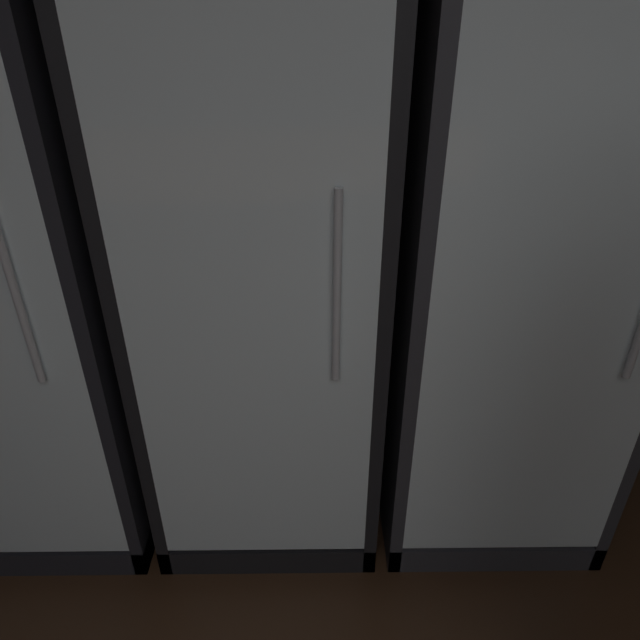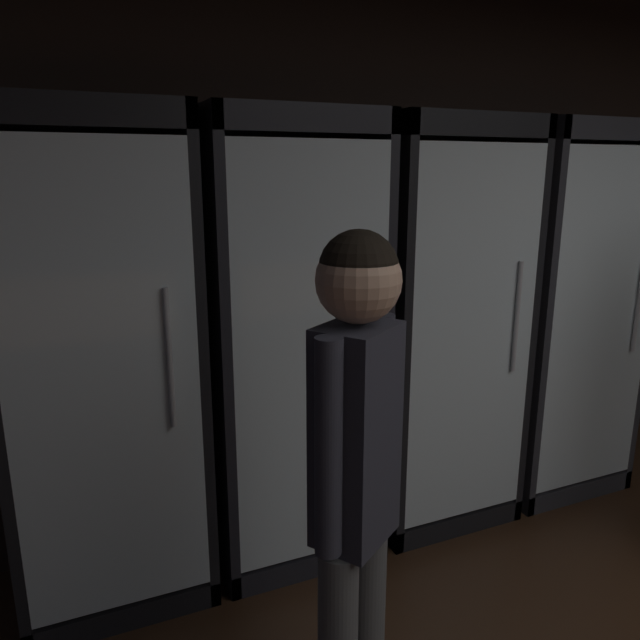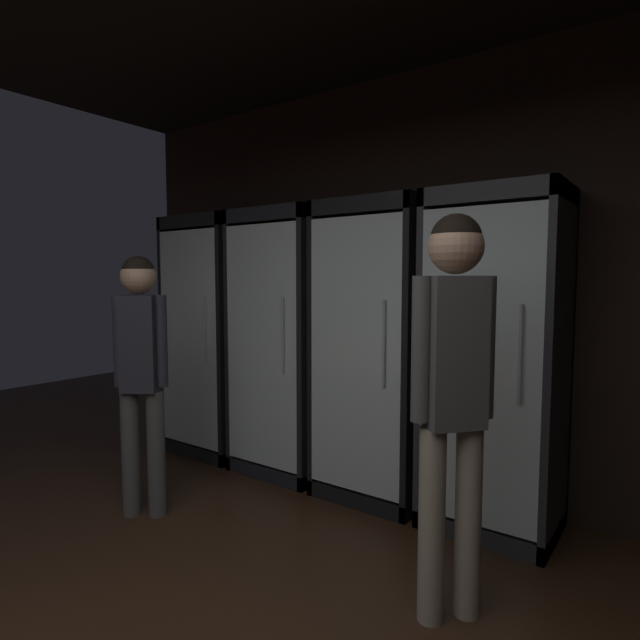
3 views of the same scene
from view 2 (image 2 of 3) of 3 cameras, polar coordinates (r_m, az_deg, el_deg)
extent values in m
cube|color=black|center=(3.40, 15.52, 8.73)|extent=(6.00, 0.06, 2.80)
cube|color=black|center=(2.67, -20.56, -2.68)|extent=(0.72, 0.04, 1.92)
cube|color=black|center=(2.43, -28.15, -5.09)|extent=(0.04, 0.56, 1.92)
cube|color=black|center=(2.46, -12.32, -3.50)|extent=(0.04, 0.56, 1.92)
cube|color=black|center=(2.32, -22.17, 17.55)|extent=(0.72, 0.56, 0.10)
cube|color=black|center=(2.83, -18.51, -22.07)|extent=(0.72, 0.56, 0.10)
cube|color=white|center=(2.64, -20.52, -2.85)|extent=(0.64, 0.02, 1.68)
cube|color=silver|center=(2.17, -19.71, -6.44)|extent=(0.64, 0.02, 1.68)
cylinder|color=#B2B2B7|center=(2.13, -14.12, -3.62)|extent=(0.02, 0.02, 0.50)
cube|color=silver|center=(2.79, -18.63, -20.90)|extent=(0.62, 0.48, 0.02)
cylinder|color=black|center=(2.73, -22.32, -19.21)|extent=(0.07, 0.07, 0.22)
cylinder|color=black|center=(2.66, -22.62, -16.65)|extent=(0.02, 0.02, 0.07)
cylinder|color=#B2332D|center=(2.73, -22.31, -19.29)|extent=(0.07, 0.07, 0.07)
cylinder|color=#194723|center=(2.72, -15.31, -19.03)|extent=(0.07, 0.07, 0.20)
cylinder|color=#194723|center=(2.64, -15.51, -16.53)|extent=(0.02, 0.02, 0.08)
cylinder|color=#2D2D33|center=(2.72, -15.29, -19.26)|extent=(0.08, 0.08, 0.06)
cube|color=silver|center=(2.52, -19.63, -10.45)|extent=(0.62, 0.48, 0.02)
cylinder|color=black|center=(2.45, -25.04, -8.62)|extent=(0.07, 0.07, 0.22)
cylinder|color=black|center=(2.41, -25.40, -5.40)|extent=(0.03, 0.03, 0.07)
cylinder|color=beige|center=(2.46, -25.01, -8.91)|extent=(0.08, 0.08, 0.07)
cylinder|color=#336B38|center=(2.48, -21.85, -8.15)|extent=(0.07, 0.07, 0.22)
cylinder|color=#336B38|center=(2.43, -22.17, -4.94)|extent=(0.03, 0.03, 0.08)
cylinder|color=white|center=(2.48, -21.86, -8.08)|extent=(0.08, 0.08, 0.07)
cylinder|color=#9EAD99|center=(2.45, -18.08, -8.09)|extent=(0.07, 0.07, 0.22)
cylinder|color=#9EAD99|center=(2.40, -18.35, -4.81)|extent=(0.02, 0.02, 0.08)
cylinder|color=#2D2D33|center=(2.45, -18.05, -8.46)|extent=(0.07, 0.07, 0.09)
cylinder|color=black|center=(2.47, -14.60, -7.44)|extent=(0.07, 0.07, 0.23)
cylinder|color=black|center=(2.42, -14.81, -4.20)|extent=(0.02, 0.02, 0.06)
cylinder|color=#B2332D|center=(2.48, -14.55, -8.09)|extent=(0.07, 0.07, 0.07)
cube|color=silver|center=(2.35, -20.75, 1.99)|extent=(0.62, 0.48, 0.02)
cylinder|color=black|center=(2.33, -26.89, 4.16)|extent=(0.07, 0.07, 0.22)
cylinder|color=black|center=(2.31, -27.31, 7.86)|extent=(0.02, 0.02, 0.09)
cylinder|color=#2D2D33|center=(2.33, -26.88, 4.07)|extent=(0.07, 0.07, 0.06)
cylinder|color=gray|center=(2.37, -22.68, 4.33)|extent=(0.07, 0.07, 0.18)
cylinder|color=gray|center=(2.35, -22.99, 7.57)|extent=(0.02, 0.02, 0.09)
cylinder|color=beige|center=(2.37, -22.64, 3.91)|extent=(0.08, 0.08, 0.06)
cylinder|color=gray|center=(2.30, -18.89, 4.75)|extent=(0.06, 0.06, 0.21)
cylinder|color=gray|center=(2.29, -19.16, 8.17)|extent=(0.02, 0.02, 0.07)
cylinder|color=white|center=(2.31, -18.87, 4.56)|extent=(0.07, 0.07, 0.07)
cylinder|color=black|center=(2.41, -15.66, 5.05)|extent=(0.07, 0.07, 0.18)
cylinder|color=black|center=(2.39, -15.86, 8.05)|extent=(0.02, 0.02, 0.07)
cylinder|color=#2D2D33|center=(2.41, -15.62, 4.53)|extent=(0.07, 0.07, 0.06)
cube|color=black|center=(2.80, -4.91, -1.04)|extent=(0.72, 0.04, 1.92)
cube|color=black|center=(2.48, -10.40, -3.28)|extent=(0.04, 0.56, 1.92)
cube|color=black|center=(2.70, 3.68, -1.62)|extent=(0.04, 0.56, 1.92)
cube|color=black|center=(2.47, -3.34, 18.25)|extent=(0.72, 0.56, 0.10)
cube|color=black|center=(2.96, -2.81, -19.57)|extent=(0.72, 0.56, 0.10)
cube|color=white|center=(2.77, -4.71, -1.19)|extent=(0.64, 0.02, 1.68)
cube|color=silver|center=(2.33, -0.72, -4.17)|extent=(0.64, 0.02, 1.68)
cylinder|color=#B2B2B7|center=(2.37, 4.31, -1.48)|extent=(0.02, 0.02, 0.50)
cube|color=silver|center=(2.92, -2.82, -18.43)|extent=(0.62, 0.48, 0.02)
cylinder|color=#194723|center=(2.85, -6.34, -16.64)|extent=(0.07, 0.07, 0.22)
cylinder|color=#194723|center=(2.78, -6.43, -13.97)|extent=(0.03, 0.03, 0.09)
cylinder|color=#B2332D|center=(2.85, -6.34, -16.69)|extent=(0.07, 0.07, 0.07)
cylinder|color=black|center=(2.89, 0.08, -15.94)|extent=(0.07, 0.07, 0.23)
cylinder|color=black|center=(2.81, 0.08, -13.22)|extent=(0.03, 0.03, 0.08)
cylinder|color=tan|center=(2.90, 0.08, -16.49)|extent=(0.08, 0.08, 0.06)
cube|color=silver|center=(2.66, -2.97, -8.28)|extent=(0.62, 0.48, 0.02)
cylinder|color=gray|center=(2.58, -8.25, -6.66)|extent=(0.08, 0.08, 0.19)
cylinder|color=gray|center=(2.54, -8.36, -3.86)|extent=(0.03, 0.03, 0.07)
cylinder|color=tan|center=(2.59, -8.24, -7.06)|extent=(0.08, 0.08, 0.07)
cylinder|color=gray|center=(2.56, -4.41, -6.58)|extent=(0.07, 0.07, 0.20)
cylinder|color=gray|center=(2.52, -4.47, -3.69)|extent=(0.03, 0.03, 0.07)
cylinder|color=#2D2D33|center=(2.57, -4.40, -7.11)|extent=(0.08, 0.08, 0.06)
cylinder|color=gray|center=(2.65, -1.64, -6.01)|extent=(0.08, 0.08, 0.19)
cylinder|color=gray|center=(2.60, -1.66, -3.08)|extent=(0.03, 0.03, 0.10)
cylinder|color=white|center=(2.66, -1.63, -6.54)|extent=(0.08, 0.08, 0.07)
cylinder|color=brown|center=(2.74, 1.26, -5.31)|extent=(0.07, 0.07, 0.19)
cylinder|color=brown|center=(2.70, 1.27, -2.77)|extent=(0.03, 0.03, 0.07)
cylinder|color=tan|center=(2.74, 1.26, -5.36)|extent=(0.07, 0.07, 0.06)
cube|color=silver|center=(2.50, -3.13, 3.57)|extent=(0.62, 0.48, 0.02)
cylinder|color=#194723|center=(2.42, -7.52, 6.10)|extent=(0.08, 0.08, 0.24)
cylinder|color=#194723|center=(2.40, -7.64, 9.86)|extent=(0.03, 0.03, 0.08)
cylinder|color=white|center=(2.41, -7.53, 6.27)|extent=(0.08, 0.08, 0.08)
cylinder|color=brown|center=(2.52, -3.46, 6.06)|extent=(0.07, 0.07, 0.19)
cylinder|color=brown|center=(2.50, -3.50, 9.02)|extent=(0.03, 0.03, 0.07)
cylinder|color=#B2332D|center=(2.52, -3.46, 6.01)|extent=(0.07, 0.07, 0.07)
cylinder|color=#9EAD99|center=(2.53, 1.32, 6.13)|extent=(0.08, 0.08, 0.20)
cylinder|color=#9EAD99|center=(2.51, 1.34, 9.47)|extent=(0.03, 0.03, 0.10)
cylinder|color=#B2332D|center=(2.53, 1.32, 5.98)|extent=(0.08, 0.08, 0.07)
cube|color=black|center=(3.12, 8.44, 0.42)|extent=(0.72, 0.04, 1.92)
cube|color=black|center=(2.74, 5.27, -1.42)|extent=(0.04, 0.56, 1.92)
cube|color=black|center=(3.11, 16.26, -0.04)|extent=(0.04, 0.56, 1.92)
cube|color=black|center=(2.82, 12.03, 17.46)|extent=(0.72, 0.56, 0.10)
cube|color=black|center=(3.26, 10.33, -16.33)|extent=(0.72, 0.56, 0.10)
cube|color=white|center=(3.09, 8.73, 0.30)|extent=(0.64, 0.02, 1.68)
cube|color=silver|center=(2.70, 14.33, -2.02)|extent=(0.64, 0.02, 1.68)
cylinder|color=#B2B2B7|center=(2.79, 18.25, 0.27)|extent=(0.02, 0.02, 0.50)
cube|color=silver|center=(3.22, 10.39, -15.26)|extent=(0.62, 0.48, 0.02)
cylinder|color=black|center=(3.07, 6.54, -14.49)|extent=(0.06, 0.06, 0.19)
cylinder|color=black|center=(3.01, 6.61, -12.35)|extent=(0.02, 0.02, 0.06)
cylinder|color=#2D2D33|center=(3.08, 6.54, -14.71)|extent=(0.07, 0.07, 0.07)
cylinder|color=#194723|center=(3.15, 9.22, -13.66)|extent=(0.07, 0.07, 0.20)
cylinder|color=#194723|center=(3.09, 9.33, -11.30)|extent=(0.02, 0.02, 0.08)
cylinder|color=tan|center=(3.16, 9.21, -13.99)|extent=(0.07, 0.07, 0.08)
cylinder|color=gray|center=(3.24, 11.37, -13.12)|extent=(0.07, 0.07, 0.19)
cylinder|color=gray|center=(3.18, 11.48, -11.04)|extent=(0.02, 0.02, 0.07)
cylinder|color=beige|center=(3.24, 11.37, -13.07)|extent=(0.08, 0.08, 0.07)
cylinder|color=gray|center=(3.29, 13.98, -12.32)|extent=(0.06, 0.06, 0.23)
cylinder|color=gray|center=(3.23, 14.15, -9.78)|extent=(0.02, 0.02, 0.08)
cylinder|color=white|center=(3.29, 13.99, -12.24)|extent=(0.06, 0.06, 0.09)
cube|color=silver|center=(3.04, 10.74, -8.40)|extent=(0.62, 0.48, 0.02)
cylinder|color=black|center=(2.85, 7.31, -7.57)|extent=(0.06, 0.06, 0.19)
cylinder|color=black|center=(2.80, 7.40, -4.94)|extent=(0.02, 0.02, 0.08)
cylinder|color=white|center=(2.85, 7.30, -7.88)|extent=(0.07, 0.07, 0.07)
cylinder|color=#336B38|center=(2.96, 9.66, -6.50)|extent=(0.07, 0.07, 0.23)
cylinder|color=#336B38|center=(2.91, 9.78, -3.74)|extent=(0.03, 0.03, 0.07)
cylinder|color=#2D2D33|center=(2.96, 9.66, -6.37)|extent=(0.07, 0.07, 0.06)
cylinder|color=#194723|center=(3.05, 11.79, -6.25)|extent=(0.07, 0.07, 0.19)
cylinder|color=#194723|center=(3.01, 11.92, -3.83)|extent=(0.03, 0.03, 0.08)
cylinder|color=beige|center=(3.06, 11.78, -6.59)|extent=(0.07, 0.07, 0.05)
cylinder|color=#9EAD99|center=(3.15, 14.35, -5.54)|extent=(0.07, 0.07, 0.22)
cylinder|color=#9EAD99|center=(3.10, 14.52, -2.91)|extent=(0.02, 0.02, 0.08)
cylinder|color=#B2332D|center=(3.15, 14.34, -5.62)|extent=(0.08, 0.08, 0.08)
cube|color=silver|center=(2.91, 11.11, -0.79)|extent=(0.62, 0.48, 0.02)
cylinder|color=#336B38|center=(2.82, 8.09, 1.29)|extent=(0.08, 0.08, 0.21)
cylinder|color=#336B38|center=(2.79, 8.20, 4.33)|extent=(0.03, 0.03, 0.09)
cylinder|color=#B2332D|center=(2.82, 8.09, 1.29)|extent=(0.08, 0.08, 0.08)
cylinder|color=black|center=(3.01, 13.22, 1.95)|extent=(0.06, 0.06, 0.22)
cylinder|color=black|center=(2.99, 13.38, 4.71)|extent=(0.02, 0.02, 0.07)
cylinder|color=#2D2D33|center=(3.02, 13.19, 1.42)|extent=(0.07, 0.07, 0.06)
cube|color=silver|center=(2.83, 11.51, 7.39)|extent=(0.62, 0.48, 0.02)
cylinder|color=#9EAD99|center=(2.76, 8.85, 9.65)|extent=(0.07, 0.07, 0.21)
cylinder|color=#9EAD99|center=(2.75, 8.96, 12.49)|extent=(0.02, 0.02, 0.07)
cylinder|color=#2D2D33|center=(2.76, 8.84, 9.40)|extent=(0.07, 0.07, 0.07)
cylinder|color=#336B38|center=(2.88, 14.69, 9.61)|extent=(0.07, 0.07, 0.21)
cylinder|color=#336B38|center=(2.87, 14.88, 12.54)|extent=(0.03, 0.03, 0.08)
cylinder|color=beige|center=(2.88, 14.67, 9.35)|extent=(0.08, 0.08, 0.08)
cube|color=#2B2B30|center=(3.57, 18.87, 1.56)|extent=(0.72, 0.04, 1.92)
cube|color=#2B2B30|center=(3.16, 17.44, 0.11)|extent=(0.04, 0.56, 1.92)
cube|color=#2B2B30|center=(3.63, 25.56, 1.13)|extent=(0.04, 0.56, 1.92)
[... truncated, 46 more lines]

